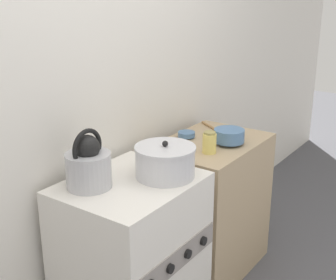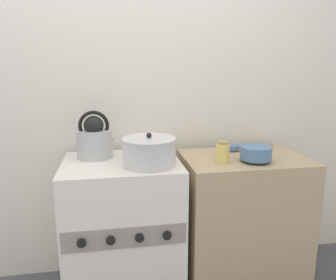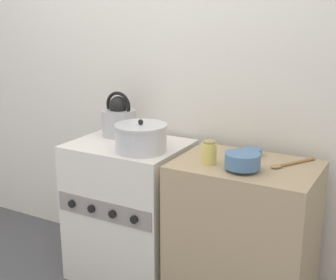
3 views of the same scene
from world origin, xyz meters
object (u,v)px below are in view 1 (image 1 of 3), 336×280
Objects in this scene: cooking_pot at (165,161)px; small_ceramic_bowl at (186,134)px; kettle at (89,165)px; storage_jar at (209,143)px; stove at (133,260)px; enamel_bowl at (229,136)px.

cooking_pot is 0.60m from small_ceramic_bowl.
cooking_pot is at bearing -35.96° from kettle.
stove is at bearing 170.09° from storage_jar.
cooking_pot is 1.67× the size of enamel_bowl.
small_ceramic_bowl is 0.86× the size of storage_jar.
small_ceramic_bowl is at bearing 1.87° from kettle.
cooking_pot is 0.40m from storage_jar.
kettle is at bearing 162.98° from storage_jar.
storage_jar is at bearing -17.02° from kettle.
enamel_bowl is 1.46× the size of storage_jar.
storage_jar is at bearing -121.10° from small_ceramic_bowl.
stove is 2.92× the size of cooking_pot.
cooking_pot is 2.43× the size of storage_jar.
kettle is 0.95× the size of cooking_pot.
cooking_pot reaches higher than enamel_bowl.
small_ceramic_bowl is (0.83, 0.03, -0.09)m from kettle.
enamel_bowl is at bearing -81.16° from small_ceramic_bowl.
enamel_bowl is at bearing -6.27° from storage_jar.
cooking_pot is (0.29, -0.21, -0.03)m from kettle.
stove is at bearing 171.00° from enamel_bowl.
stove is 7.09× the size of storage_jar.
cooking_pot is 0.59m from enamel_bowl.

